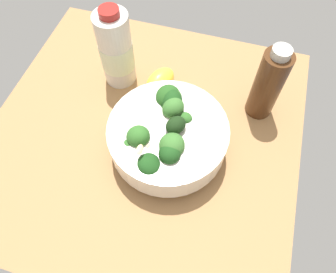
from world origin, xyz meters
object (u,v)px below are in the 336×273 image
object	(u,v)px
bottle_tall	(116,51)
bottle_short	(268,84)
bowl_of_broccoli	(168,134)
lemon_wedge	(159,81)

from	to	relation	value
bottle_tall	bottle_short	size ratio (longest dim) A/B	1.06
bottle_tall	bowl_of_broccoli	bearing A→B (deg)	-43.27
bowl_of_broccoli	lemon_wedge	size ratio (longest dim) A/B	2.92
bowl_of_broccoli	lemon_wedge	world-z (taller)	bowl_of_broccoli
lemon_wedge	bottle_tall	xyz separation A→B (cm)	(-8.46, 0.57, 5.22)
bottle_tall	bottle_short	distance (cm)	28.33
bowl_of_broccoli	bottle_tall	bearing A→B (deg)	136.73
lemon_wedge	bottle_short	bearing A→B (deg)	1.40
lemon_wedge	bottle_short	distance (cm)	20.53
lemon_wedge	bottle_tall	size ratio (longest dim) A/B	0.42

